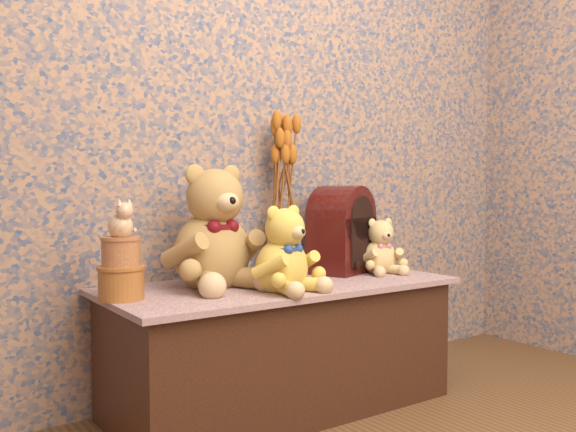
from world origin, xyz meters
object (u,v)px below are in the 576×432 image
object	(u,v)px
biscuit_tin_lower	(121,283)
cat_figurine	(120,218)
teddy_medium	(282,245)
ceramic_vase	(284,245)
cathedral_radio	(341,229)
teddy_small	(379,244)
teddy_large	(212,221)

from	to	relation	value
biscuit_tin_lower	cat_figurine	size ratio (longest dim) A/B	1.14
teddy_medium	cat_figurine	world-z (taller)	cat_figurine
ceramic_vase	biscuit_tin_lower	distance (m)	0.73
cathedral_radio	biscuit_tin_lower	size ratio (longest dim) A/B	2.51
cathedral_radio	biscuit_tin_lower	xyz separation A→B (m)	(-0.92, -0.06, -0.12)
teddy_medium	cathedral_radio	world-z (taller)	cathedral_radio
teddy_small	ceramic_vase	world-z (taller)	teddy_small
cathedral_radio	cat_figurine	world-z (taller)	cathedral_radio
teddy_large	teddy_small	bearing A→B (deg)	-8.64
cathedral_radio	ceramic_vase	size ratio (longest dim) A/B	1.54
teddy_small	cathedral_radio	xyz separation A→B (m)	(-0.12, 0.09, 0.06)
teddy_medium	biscuit_tin_lower	bearing A→B (deg)	150.47
teddy_large	ceramic_vase	distance (m)	0.39
teddy_small	cathedral_radio	distance (m)	0.16
teddy_small	ceramic_vase	bearing A→B (deg)	163.55
teddy_large	cathedral_radio	distance (m)	0.58
ceramic_vase	cat_figurine	size ratio (longest dim) A/B	1.85
teddy_large	cat_figurine	world-z (taller)	teddy_large
teddy_small	teddy_large	bearing A→B (deg)	-174.08
teddy_large	teddy_medium	xyz separation A→B (m)	(0.15, -0.21, -0.07)
teddy_large	cathedral_radio	size ratio (longest dim) A/B	1.30
teddy_small	biscuit_tin_lower	distance (m)	1.04
cathedral_radio	cat_figurine	bearing A→B (deg)	163.62
teddy_medium	biscuit_tin_lower	world-z (taller)	teddy_medium
biscuit_tin_lower	teddy_small	bearing A→B (deg)	-1.72
ceramic_vase	teddy_small	bearing A→B (deg)	-29.68
teddy_small	ceramic_vase	xyz separation A→B (m)	(-0.33, 0.19, -0.00)
teddy_small	biscuit_tin_lower	size ratio (longest dim) A/B	1.69
teddy_medium	cathedral_radio	size ratio (longest dim) A/B	0.88
biscuit_tin_lower	teddy_large	bearing A→B (deg)	9.62
teddy_medium	teddy_large	bearing A→B (deg)	112.56
cat_figurine	teddy_small	bearing A→B (deg)	-6.94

